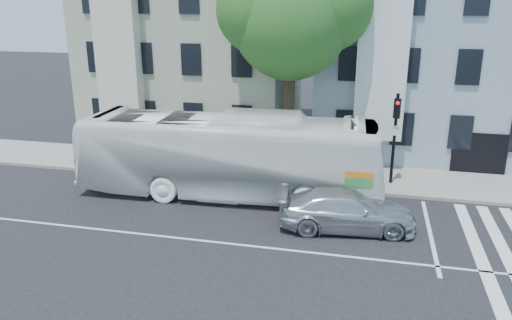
% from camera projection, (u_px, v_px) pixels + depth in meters
% --- Properties ---
extents(ground, '(120.00, 120.00, 0.00)m').
position_uv_depth(ground, '(248.00, 246.00, 17.97)').
color(ground, black).
rests_on(ground, ground).
extents(sidewalk_far, '(80.00, 4.00, 0.15)m').
position_uv_depth(sidewalk_far, '(286.00, 173.00, 25.37)').
color(sidewalk_far, gray).
rests_on(sidewalk_far, ground).
extents(building_left, '(12.00, 10.00, 11.00)m').
position_uv_depth(building_left, '(198.00, 49.00, 31.71)').
color(building_left, '#9EA288').
rests_on(building_left, ground).
extents(building_right, '(12.00, 10.00, 11.00)m').
position_uv_depth(building_right, '(428.00, 54.00, 28.69)').
color(building_right, '#8A9AA4').
rests_on(building_right, ground).
extents(street_tree, '(7.30, 5.90, 11.10)m').
position_uv_depth(street_tree, '(293.00, 14.00, 23.66)').
color(street_tree, '#2D2116').
rests_on(street_tree, ground).
extents(bus, '(3.70, 13.63, 3.76)m').
position_uv_depth(bus, '(229.00, 155.00, 22.12)').
color(bus, white).
rests_on(bus, ground).
extents(sedan, '(2.81, 5.46, 1.52)m').
position_uv_depth(sedan, '(347.00, 210.00, 19.12)').
color(sedan, silver).
rests_on(sedan, ground).
extents(hedge, '(8.39, 3.23, 0.70)m').
position_uv_depth(hedge, '(225.00, 168.00, 24.74)').
color(hedge, '#1F5E1E').
rests_on(hedge, sidewalk_far).
extents(traffic_signal, '(0.46, 0.54, 4.44)m').
position_uv_depth(traffic_signal, '(395.00, 128.00, 22.84)').
color(traffic_signal, black).
rests_on(traffic_signal, ground).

